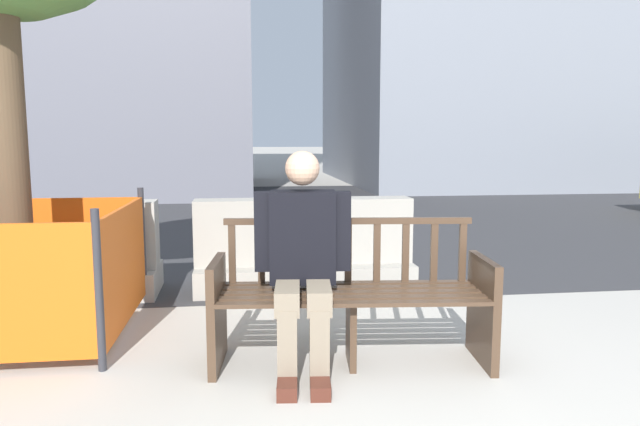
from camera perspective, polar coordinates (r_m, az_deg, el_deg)
street_asphalt at (r=10.82m, az=-3.12°, el=0.06°), size 120.00×12.00×0.01m
street_bench at (r=3.56m, az=3.10°, el=-8.70°), size 1.73×0.67×0.88m
seated_person at (r=3.42m, az=-1.73°, el=-4.30°), size 0.59×0.75×1.31m
jersey_barrier_centre at (r=5.32m, az=-1.60°, el=-3.90°), size 2.01×0.70×0.84m
jersey_barrier_left at (r=5.56m, az=-26.18°, el=-4.18°), size 2.02×0.73×0.84m
construction_fence at (r=4.54m, az=-28.02°, el=-4.82°), size 1.51×1.51×0.98m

